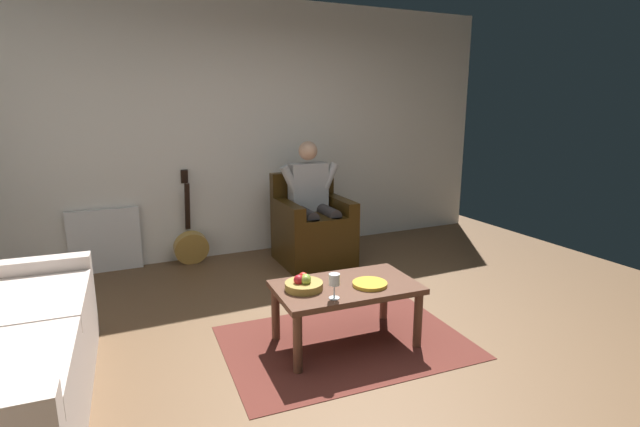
# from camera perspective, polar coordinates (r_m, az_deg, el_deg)

# --- Properties ---
(ground_plane) EXTENTS (6.62, 6.62, 0.00)m
(ground_plane) POSITION_cam_1_polar(r_m,az_deg,el_deg) (3.39, 6.72, -16.42)
(ground_plane) COLOR brown
(wall_back) EXTENTS (5.92, 0.06, 2.74)m
(wall_back) POSITION_cam_1_polar(r_m,az_deg,el_deg) (5.39, -8.03, 9.81)
(wall_back) COLOR silver
(wall_back) RESTS_ON ground
(rug) EXTENTS (1.74, 1.26, 0.01)m
(rug) POSITION_cam_1_polar(r_m,az_deg,el_deg) (3.54, 3.02, -14.96)
(rug) COLOR #5A261E
(rug) RESTS_ON ground
(armchair) EXTENTS (0.72, 0.75, 0.93)m
(armchair) POSITION_cam_1_polar(r_m,az_deg,el_deg) (5.09, -0.92, -2.01)
(armchair) COLOR #36230A
(armchair) RESTS_ON ground
(person_seated) EXTENTS (0.66, 0.60, 1.27)m
(person_seated) POSITION_cam_1_polar(r_m,az_deg,el_deg) (4.99, -0.85, 1.81)
(person_seated) COLOR #A2A4A5
(person_seated) RESTS_ON ground
(coffee_table) EXTENTS (1.01, 0.62, 0.44)m
(coffee_table) POSITION_cam_1_polar(r_m,az_deg,el_deg) (3.38, 3.09, -9.42)
(coffee_table) COLOR brown
(coffee_table) RESTS_ON ground
(guitar) EXTENTS (0.35, 0.28, 0.99)m
(guitar) POSITION_cam_1_polar(r_m,az_deg,el_deg) (5.22, -15.05, -3.50)
(guitar) COLOR #AE853C
(guitar) RESTS_ON ground
(radiator) EXTENTS (0.67, 0.06, 0.64)m
(radiator) POSITION_cam_1_polar(r_m,az_deg,el_deg) (5.25, -24.13, -2.95)
(radiator) COLOR white
(radiator) RESTS_ON ground
(wine_glass_near) EXTENTS (0.07, 0.07, 0.17)m
(wine_glass_near) POSITION_cam_1_polar(r_m,az_deg,el_deg) (3.09, 1.71, -8.04)
(wine_glass_near) COLOR silver
(wine_glass_near) RESTS_ON coffee_table
(fruit_bowl) EXTENTS (0.26, 0.26, 0.11)m
(fruit_bowl) POSITION_cam_1_polar(r_m,az_deg,el_deg) (3.26, -1.94, -8.33)
(fruit_bowl) COLOR olive
(fruit_bowl) RESTS_ON coffee_table
(decorative_dish) EXTENTS (0.24, 0.24, 0.02)m
(decorative_dish) POSITION_cam_1_polar(r_m,az_deg,el_deg) (3.35, 5.93, -8.30)
(decorative_dish) COLOR gold
(decorative_dish) RESTS_ON coffee_table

